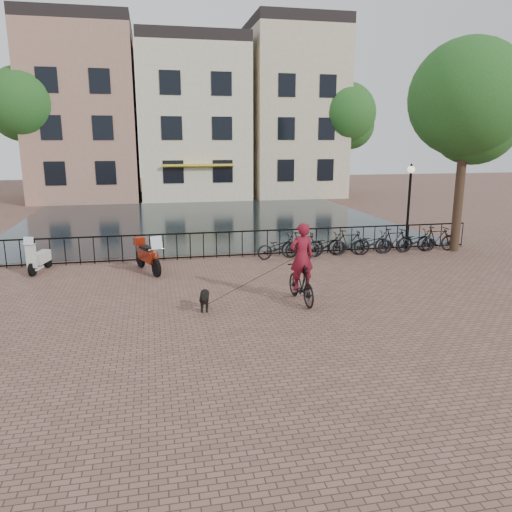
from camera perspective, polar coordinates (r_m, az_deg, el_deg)
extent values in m
plane|color=brown|center=(11.83, 3.02, -8.95)|extent=(100.00, 100.00, 0.00)
plane|color=black|center=(28.37, -5.94, 4.11)|extent=(20.00, 20.00, 0.00)
cube|color=black|center=(19.11, -3.08, 2.78)|extent=(20.00, 0.05, 0.05)
cube|color=black|center=(19.30, -3.04, 0.09)|extent=(20.00, 0.05, 0.05)
cube|color=#967057|center=(40.87, -19.00, 14.70)|extent=(7.50, 9.00, 12.00)
cube|color=black|center=(41.61, -19.72, 23.51)|extent=(7.50, 9.00, 0.80)
cube|color=beige|center=(40.73, -7.35, 14.59)|extent=(8.00, 9.00, 11.00)
cube|color=black|center=(41.30, -7.61, 22.79)|extent=(8.00, 9.00, 0.80)
cube|color=gold|center=(36.08, -6.60, 10.19)|extent=(5.00, 0.60, 0.15)
cube|color=tan|center=(42.17, 3.94, 15.63)|extent=(7.00, 9.00, 12.50)
cube|color=black|center=(42.97, 4.09, 24.53)|extent=(7.00, 9.00, 0.80)
cylinder|color=black|center=(38.48, -24.46, 10.12)|extent=(0.36, 0.36, 6.30)
sphere|color=#264E1A|center=(38.52, -24.99, 15.45)|extent=(5.04, 5.04, 5.04)
cylinder|color=black|center=(21.62, 22.29, 7.85)|extent=(0.36, 0.36, 5.60)
sphere|color=#264E1A|center=(21.61, 23.06, 16.31)|extent=(4.48, 4.48, 4.48)
cylinder|color=black|center=(40.43, 9.91, 10.93)|extent=(0.36, 0.36, 5.95)
sphere|color=#264E1A|center=(40.45, 10.10, 15.75)|extent=(4.76, 4.76, 4.76)
cylinder|color=black|center=(20.96, 16.99, 4.81)|extent=(0.10, 0.10, 3.20)
sphere|color=beige|center=(20.80, 17.31, 9.44)|extent=(0.30, 0.30, 0.30)
imported|color=black|center=(13.93, 5.18, -3.02)|extent=(0.70, 1.96, 1.15)
imported|color=maroon|center=(13.70, 5.25, 0.67)|extent=(0.87, 0.61, 2.26)
imported|color=black|center=(18.99, 2.60, 1.03)|extent=(1.78, 0.83, 0.90)
imported|color=black|center=(19.24, 5.34, 1.29)|extent=(1.69, 0.59, 1.00)
imported|color=black|center=(19.55, 8.00, 1.26)|extent=(1.77, 0.78, 0.90)
imported|color=black|center=(19.87, 10.59, 1.51)|extent=(1.72, 0.72, 1.00)
imported|color=black|center=(20.26, 13.07, 1.47)|extent=(1.73, 0.63, 0.90)
imported|color=black|center=(20.67, 15.47, 1.70)|extent=(1.69, 0.56, 1.00)
imported|color=black|center=(21.12, 17.76, 1.65)|extent=(1.73, 0.62, 0.90)
imported|color=black|center=(21.60, 19.96, 1.86)|extent=(1.70, 0.60, 1.00)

